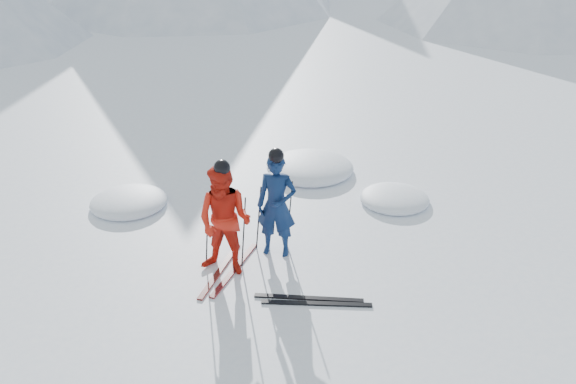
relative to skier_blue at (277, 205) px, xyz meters
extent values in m
plane|color=white|center=(1.75, -0.36, -0.93)|extent=(160.00, 160.00, 0.00)
imported|color=#0C214B|center=(0.00, 0.00, 0.00)|extent=(0.78, 0.63, 1.86)
imported|color=red|center=(-0.88, -0.48, 0.02)|extent=(1.14, 1.04, 1.90)
cylinder|color=black|center=(-0.30, 0.15, -0.31)|extent=(0.12, 0.09, 1.23)
cylinder|color=black|center=(0.25, 0.25, -0.31)|extent=(0.12, 0.07, 1.23)
cylinder|color=black|center=(-1.18, -0.23, -0.29)|extent=(0.13, 0.10, 1.26)
cylinder|color=black|center=(-0.58, -0.33, -0.29)|extent=(0.13, 0.09, 1.26)
cube|color=black|center=(-1.00, -0.48, -0.91)|extent=(0.74, 1.60, 0.03)
cube|color=black|center=(-0.76, -0.48, -0.91)|extent=(0.84, 1.56, 0.03)
cube|color=black|center=(0.36, -1.41, -0.91)|extent=(1.68, 0.42, 0.03)
cube|color=black|center=(0.46, -1.56, -0.91)|extent=(1.69, 0.37, 0.03)
ellipsoid|color=white|center=(-2.80, 2.11, -0.93)|extent=(1.54, 1.54, 0.34)
ellipsoid|color=white|center=(2.56, 1.67, -0.93)|extent=(1.41, 1.41, 0.31)
ellipsoid|color=white|center=(1.06, 3.35, -0.93)|extent=(1.97, 1.97, 0.43)
camera|label=1|loc=(-0.81, -9.07, 4.76)|focal=38.00mm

